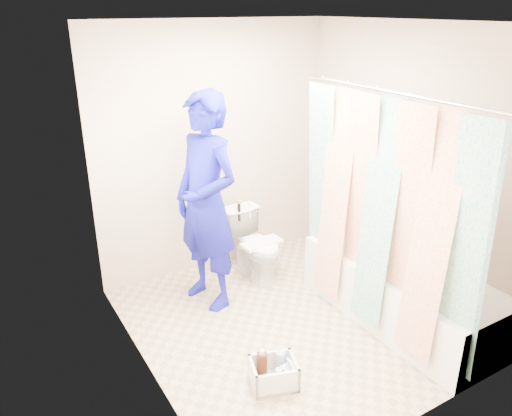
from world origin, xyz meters
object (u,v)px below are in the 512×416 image
toilet (255,244)px  cleaning_caddy (275,374)px  bathtub (400,291)px  plumber (207,203)px

toilet → cleaning_caddy: bearing=-119.7°
toilet → cleaning_caddy: (-0.69, -1.42, -0.24)m
bathtub → plumber: plumber is taller
toilet → cleaning_caddy: toilet is taller
toilet → plumber: bearing=-167.1°
bathtub → plumber: 1.80m
plumber → toilet: bearing=92.6°
toilet → cleaning_caddy: size_ratio=1.73×
toilet → plumber: plumber is taller
plumber → cleaning_caddy: (-0.10, -1.24, -0.86)m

